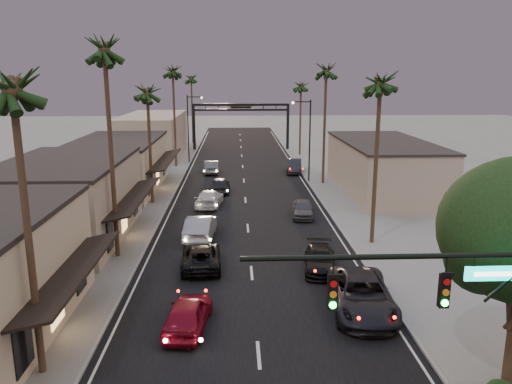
{
  "coord_description": "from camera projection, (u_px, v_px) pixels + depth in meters",
  "views": [
    {
      "loc": [
        -0.89,
        -8.93,
        11.51
      ],
      "look_at": [
        0.7,
        29.62,
        2.5
      ],
      "focal_mm": 35.0,
      "sensor_mm": 36.0,
      "label": 1
    }
  ],
  "objects": [
    {
      "name": "storefront_far",
      "position": [
        118.0,
        166.0,
        51.11
      ],
      "size": [
        8.0,
        16.0,
        5.0
      ],
      "primitive_type": "cube",
      "color": "#C3B795",
      "rests_on": "ground"
    },
    {
      "name": "curbside_grey",
      "position": [
        303.0,
        209.0,
        41.52
      ],
      "size": [
        2.12,
        4.33,
        1.42
      ],
      "primitive_type": "imported",
      "rotation": [
        0.0,
        0.0,
        -0.11
      ],
      "color": "#414246",
      "rests_on": "ground"
    },
    {
      "name": "palm_rc",
      "position": [
        301.0,
        83.0,
        71.57
      ],
      "size": [
        3.2,
        3.2,
        12.2
      ],
      "color": "#38281C",
      "rests_on": "ground"
    },
    {
      "name": "sidewalk_right",
      "position": [
        319.0,
        170.0,
        62.3
      ],
      "size": [
        5.0,
        92.0,
        0.12
      ],
      "primitive_type": "cube",
      "color": "slate",
      "rests_on": "ground"
    },
    {
      "name": "palm_rb",
      "position": [
        326.0,
        67.0,
        51.67
      ],
      "size": [
        3.2,
        3.2,
        14.2
      ],
      "color": "#38281C",
      "rests_on": "ground"
    },
    {
      "name": "curbside_black",
      "position": [
        320.0,
        260.0,
        30.15
      ],
      "size": [
        2.46,
        4.79,
        1.33
      ],
      "primitive_type": "imported",
      "rotation": [
        0.0,
        0.0,
        -0.13
      ],
      "color": "black",
      "rests_on": "ground"
    },
    {
      "name": "oncoming_silver",
      "position": [
        200.0,
        227.0,
        35.89
      ],
      "size": [
        2.19,
        5.35,
        1.72
      ],
      "primitive_type": "imported",
      "rotation": [
        0.0,
        0.0,
        3.07
      ],
      "color": "gray",
      "rests_on": "ground"
    },
    {
      "name": "palm_la",
      "position": [
        11.0,
        78.0,
        17.15
      ],
      "size": [
        3.2,
        3.2,
        13.2
      ],
      "color": "#38281C",
      "rests_on": "ground"
    },
    {
      "name": "palm_ld",
      "position": [
        173.0,
        68.0,
        61.68
      ],
      "size": [
        3.2,
        3.2,
        14.2
      ],
      "color": "#38281C",
      "rests_on": "ground"
    },
    {
      "name": "traffic_signal",
      "position": [
        466.0,
        305.0,
        14.3
      ],
      "size": [
        8.51,
        0.22,
        7.8
      ],
      "color": "black",
      "rests_on": "ground"
    },
    {
      "name": "palm_lc",
      "position": [
        147.0,
        88.0,
        43.64
      ],
      "size": [
        3.2,
        3.2,
        12.2
      ],
      "color": "#38281C",
      "rests_on": "ground"
    },
    {
      "name": "palm_ra",
      "position": [
        381.0,
        77.0,
        32.43
      ],
      "size": [
        3.2,
        3.2,
        13.2
      ],
      "color": "#38281C",
      "rests_on": "ground"
    },
    {
      "name": "curbside_far",
      "position": [
        294.0,
        166.0,
        60.58
      ],
      "size": [
        2.31,
        5.15,
        1.64
      ],
      "primitive_type": "imported",
      "rotation": [
        0.0,
        0.0,
        -0.12
      ],
      "color": "black",
      "rests_on": "ground"
    },
    {
      "name": "sidewalk_left",
      "position": [
        166.0,
        171.0,
        61.54
      ],
      "size": [
        5.0,
        92.0,
        0.12
      ],
      "primitive_type": "cube",
      "color": "slate",
      "rests_on": "ground"
    },
    {
      "name": "oncoming_red",
      "position": [
        188.0,
        314.0,
        23.1
      ],
      "size": [
        2.29,
        4.65,
        1.53
      ],
      "primitive_type": "imported",
      "rotation": [
        0.0,
        0.0,
        3.03
      ],
      "color": "maroon",
      "rests_on": "ground"
    },
    {
      "name": "oncoming_dgrey",
      "position": [
        220.0,
        185.0,
        50.31
      ],
      "size": [
        1.89,
        4.53,
        1.53
      ],
      "primitive_type": "imported",
      "rotation": [
        0.0,
        0.0,
        3.12
      ],
      "color": "black",
      "rests_on": "ground"
    },
    {
      "name": "arch",
      "position": [
        241.0,
        115.0,
        78.19
      ],
      "size": [
        15.2,
        0.4,
        7.27
      ],
      "color": "black",
      "rests_on": "ground"
    },
    {
      "name": "road",
      "position": [
        244.0,
        182.0,
        55.12
      ],
      "size": [
        14.0,
        120.0,
        0.02
      ],
      "primitive_type": "cube",
      "color": "black",
      "rests_on": "ground"
    },
    {
      "name": "storefront_mid",
      "position": [
        66.0,
        202.0,
        35.49
      ],
      "size": [
        8.0,
        14.0,
        5.5
      ],
      "primitive_type": "cube",
      "color": "#A69B85",
      "rests_on": "ground"
    },
    {
      "name": "oncoming_pickup",
      "position": [
        201.0,
        256.0,
        30.59
      ],
      "size": [
        2.6,
        5.17,
        1.4
      ],
      "primitive_type": "imported",
      "rotation": [
        0.0,
        0.0,
        3.2
      ],
      "color": "black",
      "rests_on": "ground"
    },
    {
      "name": "building_right",
      "position": [
        383.0,
        167.0,
        50.25
      ],
      "size": [
        8.0,
        18.0,
        5.0
      ],
      "primitive_type": "cube",
      "color": "#A69B85",
      "rests_on": "ground"
    },
    {
      "name": "storefront_dist",
      "position": [
        153.0,
        135.0,
        73.38
      ],
      "size": [
        8.0,
        20.0,
        6.0
      ],
      "primitive_type": "cube",
      "color": "#A69B85",
      "rests_on": "ground"
    },
    {
      "name": "curbside_near",
      "position": [
        362.0,
        295.0,
        24.8
      ],
      "size": [
        3.44,
        6.56,
        1.76
      ],
      "primitive_type": "imported",
      "rotation": [
        0.0,
        0.0,
        -0.08
      ],
      "color": "black",
      "rests_on": "ground"
    },
    {
      "name": "streetlight_right",
      "position": [
        307.0,
        134.0,
        54.19
      ],
      "size": [
        2.13,
        0.3,
        9.0
      ],
      "color": "black",
      "rests_on": "ground"
    },
    {
      "name": "oncoming_white",
      "position": [
        209.0,
        198.0,
        44.93
      ],
      "size": [
        2.64,
        5.3,
        1.48
      ],
      "primitive_type": "imported",
      "rotation": [
        0.0,
        0.0,
        3.03
      ],
      "color": "silver",
      "rests_on": "ground"
    },
    {
      "name": "palm_far",
      "position": [
        191.0,
        76.0,
        84.3
      ],
      "size": [
        3.2,
        3.2,
        13.2
      ],
      "color": "#38281C",
      "rests_on": "ground"
    },
    {
      "name": "palm_lb",
      "position": [
        104.0,
        43.0,
        29.35
      ],
      "size": [
        3.2,
        3.2,
        15.2
      ],
      "color": "#38281C",
      "rests_on": "ground"
    },
    {
      "name": "ground",
      "position": [
        245.0,
        193.0,
        50.26
      ],
      "size": [
        200.0,
        200.0,
        0.0
      ],
      "primitive_type": "plane",
      "color": "slate",
      "rests_on": "ground"
    },
    {
      "name": "streetlight_left",
      "position": [
        190.0,
        123.0,
        66.28
      ],
      "size": [
        2.13,
        0.3,
        9.0
      ],
      "color": "black",
      "rests_on": "ground"
    },
    {
      "name": "oncoming_grey_far",
      "position": [
        211.0,
        167.0,
        60.25
      ],
      "size": [
        1.87,
        4.69,
        1.52
      ],
      "primitive_type": "imported",
      "rotation": [
        0.0,
        0.0,
        3.2
      ],
      "color": "#515257",
      "rests_on": "ground"
    }
  ]
}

